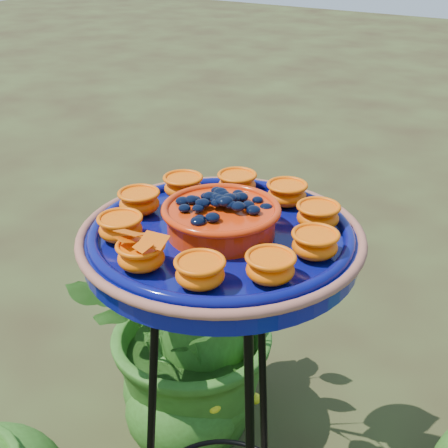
{
  "coord_description": "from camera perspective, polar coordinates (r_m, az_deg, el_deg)",
  "views": [
    {
      "loc": [
        0.45,
        -0.77,
        1.55
      ],
      "look_at": [
        -0.08,
        0.07,
        1.05
      ],
      "focal_mm": 50.0,
      "sensor_mm": 36.0,
      "label": 1
    }
  ],
  "objects": [
    {
      "name": "tripod_stand",
      "position": [
        1.38,
        -0.22,
        -16.99
      ],
      "size": [
        0.39,
        0.4,
        0.98
      ],
      "rotation": [
        0.0,
        0.0,
        -0.11
      ],
      "color": "black",
      "rests_on": "ground"
    },
    {
      "name": "feeder_dish",
      "position": [
        1.13,
        -0.26,
        -0.93
      ],
      "size": [
        0.55,
        0.55,
        0.12
      ],
      "rotation": [
        0.0,
        0.0,
        -0.11
      ],
      "color": "#080C5D",
      "rests_on": "tripod_stand"
    },
    {
      "name": "shrub_back_left",
      "position": [
        1.97,
        -2.03,
        -8.05
      ],
      "size": [
        1.02,
        1.02,
        0.86
      ],
      "primitive_type": "imported",
      "rotation": [
        0.0,
        0.0,
        0.74
      ],
      "color": "#264F15",
      "rests_on": "ground"
    }
  ]
}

